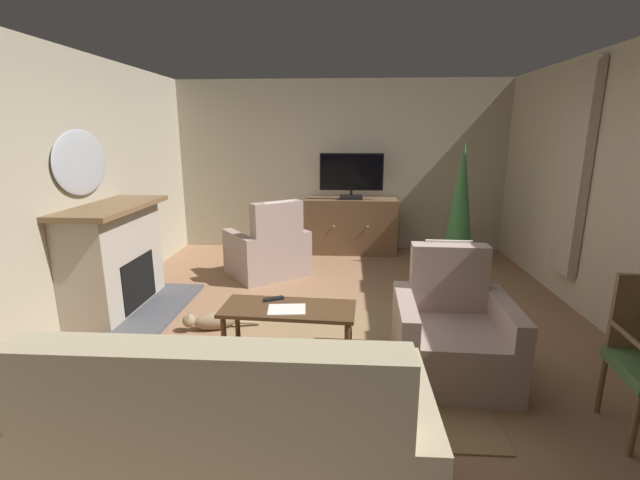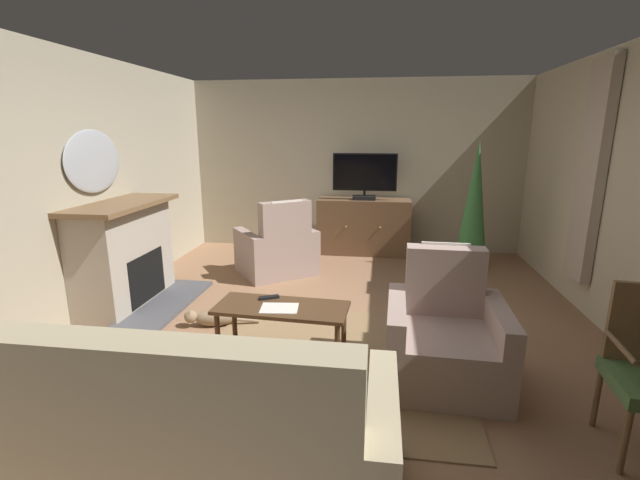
# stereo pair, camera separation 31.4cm
# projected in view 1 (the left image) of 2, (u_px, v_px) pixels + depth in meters

# --- Properties ---
(ground_plane) EXTENTS (5.77, 6.99, 0.04)m
(ground_plane) POSITION_uv_depth(u_px,v_px,m) (333.00, 335.00, 4.16)
(ground_plane) COLOR #936B4C
(wall_back) EXTENTS (5.77, 0.10, 2.66)m
(wall_back) POSITION_uv_depth(u_px,v_px,m) (340.00, 166.00, 6.98)
(wall_back) COLOR #B2A88E
(wall_back) RESTS_ON ground_plane
(wall_left) EXTENTS (0.10, 6.99, 2.66)m
(wall_left) POSITION_uv_depth(u_px,v_px,m) (47.00, 192.00, 3.99)
(wall_left) COLOR #B2A88E
(wall_left) RESTS_ON ground_plane
(curtain_panel_far) EXTENTS (0.10, 0.44, 2.23)m
(curtain_panel_far) POSITION_uv_depth(u_px,v_px,m) (576.00, 171.00, 4.60)
(curtain_panel_far) COLOR #B2A393
(rug_central) EXTENTS (2.17, 2.09, 0.01)m
(rug_central) POSITION_uv_depth(u_px,v_px,m) (337.00, 361.00, 3.64)
(rug_central) COLOR #8E704C
(rug_central) RESTS_ON ground_plane
(fireplace) EXTENTS (0.96, 1.44, 1.14)m
(fireplace) POSITION_uv_depth(u_px,v_px,m) (117.00, 260.00, 4.59)
(fireplace) COLOR #4C4C51
(fireplace) RESTS_ON ground_plane
(wall_mirror_oval) EXTENTS (0.06, 0.91, 0.65)m
(wall_mirror_oval) POSITION_uv_depth(u_px,v_px,m) (81.00, 163.00, 4.36)
(wall_mirror_oval) COLOR #B2B7BF
(tv_cabinet) EXTENTS (1.42, 0.50, 0.86)m
(tv_cabinet) POSITION_uv_depth(u_px,v_px,m) (351.00, 227.00, 6.85)
(tv_cabinet) COLOR #4A3523
(tv_cabinet) RESTS_ON ground_plane
(television) EXTENTS (0.96, 0.20, 0.70)m
(television) POSITION_uv_depth(u_px,v_px,m) (351.00, 175.00, 6.60)
(television) COLOR black
(television) RESTS_ON tv_cabinet
(coffee_table) EXTENTS (1.11, 0.52, 0.48)m
(coffee_table) POSITION_uv_depth(u_px,v_px,m) (288.00, 314.00, 3.57)
(coffee_table) COLOR #4C331E
(coffee_table) RESTS_ON ground_plane
(tv_remote) EXTENTS (0.17, 0.12, 0.02)m
(tv_remote) POSITION_uv_depth(u_px,v_px,m) (274.00, 299.00, 3.70)
(tv_remote) COLOR black
(tv_remote) RESTS_ON coffee_table
(folded_newspaper) EXTENTS (0.32, 0.25, 0.01)m
(folded_newspaper) POSITION_uv_depth(u_px,v_px,m) (287.00, 309.00, 3.50)
(folded_newspaper) COLOR silver
(folded_newspaper) RESTS_ON coffee_table
(sofa_floral) EXTENTS (1.99, 0.89, 1.02)m
(sofa_floral) POSITION_uv_depth(u_px,v_px,m) (230.00, 446.00, 2.19)
(sofa_floral) COLOR tan
(sofa_floral) RESTS_ON ground_plane
(armchair_facing_sofa) EXTENTS (1.22, 1.20, 1.04)m
(armchair_facing_sofa) POSITION_uv_depth(u_px,v_px,m) (269.00, 251.00, 5.77)
(armchair_facing_sofa) COLOR #A3897F
(armchair_facing_sofa) RESTS_ON ground_plane
(armchair_beside_cabinet) EXTENTS (0.90, 0.88, 1.00)m
(armchair_beside_cabinet) POSITION_uv_depth(u_px,v_px,m) (452.00, 336.00, 3.40)
(armchair_beside_cabinet) COLOR #A3897F
(armchair_beside_cabinet) RESTS_ON ground_plane
(potted_plant_on_hearth_side) EXTENTS (0.36, 0.36, 1.77)m
(potted_plant_on_hearth_side) POSITION_uv_depth(u_px,v_px,m) (461.00, 200.00, 5.96)
(potted_plant_on_hearth_side) COLOR #99664C
(potted_plant_on_hearth_side) RESTS_ON ground_plane
(cat) EXTENTS (0.71, 0.28, 0.19)m
(cat) POSITION_uv_depth(u_px,v_px,m) (212.00, 321.00, 4.22)
(cat) COLOR #937A5B
(cat) RESTS_ON ground_plane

